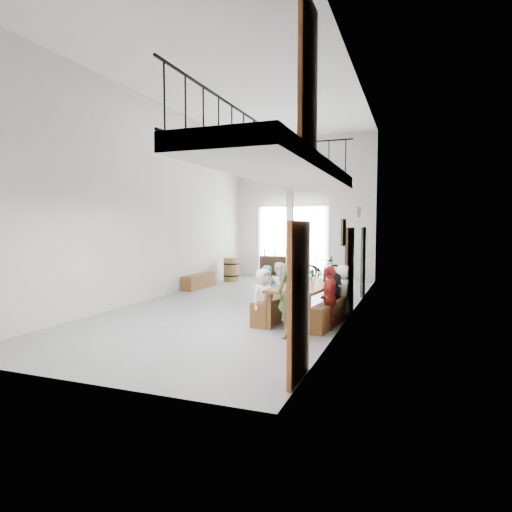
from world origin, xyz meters
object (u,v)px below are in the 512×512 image
at_px(serving_counter, 281,267).
at_px(host_standing, 294,292).
at_px(side_bench, 199,281).
at_px(tasting_table, 307,289).
at_px(oak_barrel, 231,270).
at_px(bench_inner, 279,307).
at_px(bicycle_near, 297,268).

relative_size(serving_counter, host_standing, 0.95).
height_order(side_bench, host_standing, host_standing).
height_order(tasting_table, side_bench, tasting_table).
distance_m(tasting_table, oak_barrel, 6.95).
distance_m(oak_barrel, serving_counter, 2.12).
bearing_deg(bench_inner, side_bench, 143.36).
bearing_deg(bicycle_near, tasting_table, -164.71).
height_order(bench_inner, oak_barrel, oak_barrel).
xyz_separation_m(host_standing, bicycle_near, (-2.14, 8.21, -0.39)).
bearing_deg(serving_counter, bicycle_near, -24.37).
distance_m(oak_barrel, host_standing, 8.26).
relative_size(tasting_table, side_bench, 1.50).
bearing_deg(host_standing, side_bench, 138.41).
distance_m(serving_counter, bicycle_near, 0.87).
bearing_deg(bicycle_near, oak_barrel, 116.76).
bearing_deg(bicycle_near, bench_inner, -169.79).
distance_m(bench_inner, bicycle_near, 6.75).
distance_m(bench_inner, serving_counter, 7.35).
xyz_separation_m(oak_barrel, bicycle_near, (2.17, 1.17, 0.03)).
height_order(host_standing, bicycle_near, host_standing).
height_order(tasting_table, bench_inner, tasting_table).
xyz_separation_m(tasting_table, bicycle_near, (-2.03, 6.70, -0.24)).
bearing_deg(tasting_table, host_standing, -78.41).
distance_m(bench_inner, oak_barrel, 6.49).
xyz_separation_m(bench_inner, oak_barrel, (-3.54, 5.44, 0.18)).
distance_m(oak_barrel, bicycle_near, 2.46).
bearing_deg(bench_inner, bicycle_near, 107.27).
bearing_deg(side_bench, bench_inner, -42.16).
relative_size(bench_inner, bicycle_near, 1.26).
bearing_deg(oak_barrel, host_standing, -58.53).
bearing_deg(bicycle_near, host_standing, -166.90).
relative_size(oak_barrel, host_standing, 0.51).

